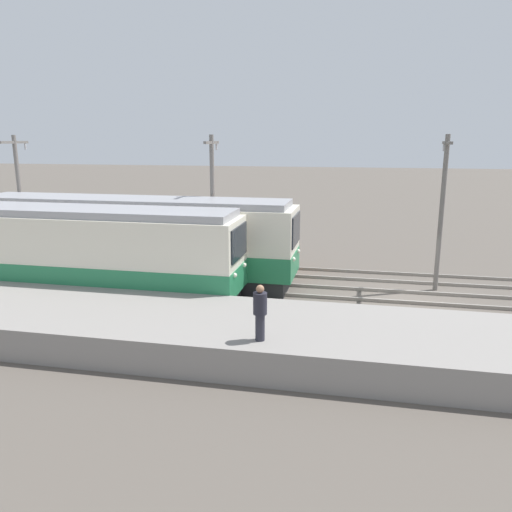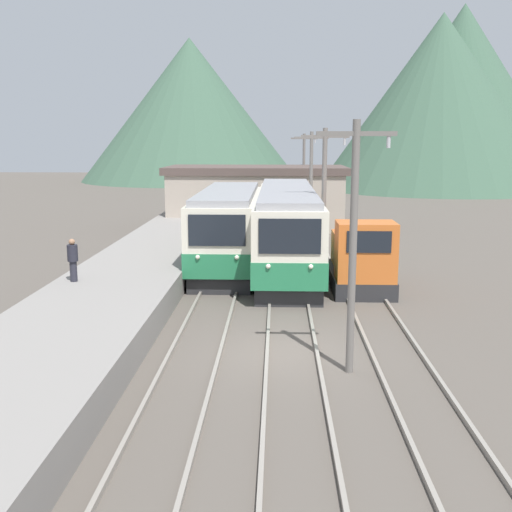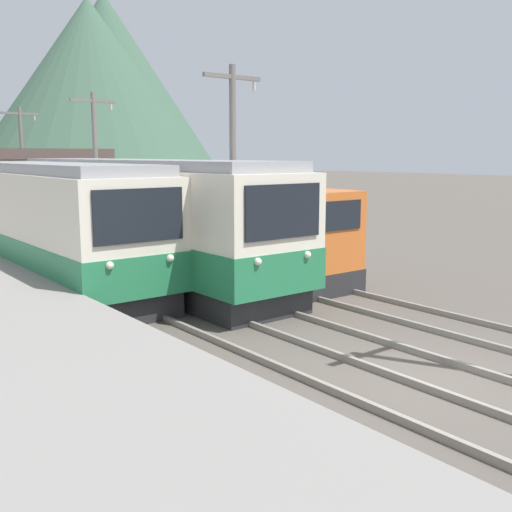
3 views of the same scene
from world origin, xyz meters
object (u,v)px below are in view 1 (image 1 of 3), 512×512
at_px(commuter_train_left, 102,259).
at_px(catenary_mast_near, 442,207).
at_px(commuter_train_center, 133,244).
at_px(catenary_mast_far, 20,196).
at_px(shunting_locomotive, 236,247).
at_px(person_on_platform, 260,311).
at_px(catenary_mast_mid, 213,201).

distance_m(commuter_train_left, catenary_mast_near, 14.19).
bearing_deg(catenary_mast_near, commuter_train_center, 96.42).
bearing_deg(commuter_train_left, catenary_mast_far, 57.09).
relative_size(shunting_locomotive, person_on_platform, 3.26).
bearing_deg(commuter_train_center, commuter_train_left, -179.99).
bearing_deg(catenary_mast_far, commuter_train_left, -122.91).
bearing_deg(shunting_locomotive, catenary_mast_far, 97.93).
xyz_separation_m(commuter_train_center, catenary_mast_mid, (1.51, -3.37, 1.83)).
bearing_deg(catenary_mast_far, catenary_mast_mid, -90.00).
relative_size(catenary_mast_near, person_on_platform, 4.18).
distance_m(catenary_mast_near, catenary_mast_far, 20.05).
relative_size(commuter_train_center, shunting_locomotive, 2.90).
bearing_deg(catenary_mast_far, shunting_locomotive, -82.07).
bearing_deg(catenary_mast_far, catenary_mast_near, -90.00).
relative_size(commuter_train_left, catenary_mast_near, 1.73).
xyz_separation_m(commuter_train_left, catenary_mast_far, (4.31, 6.66, 1.87)).
xyz_separation_m(catenary_mast_near, person_on_platform, (-9.41, 5.90, -1.75)).
xyz_separation_m(commuter_train_center, catenary_mast_near, (1.51, -13.39, 1.83)).
xyz_separation_m(shunting_locomotive, person_on_platform, (-10.90, -3.43, 0.67)).
distance_m(commuter_train_center, shunting_locomotive, 5.08).
xyz_separation_m(catenary_mast_near, catenary_mast_mid, (0.00, 10.03, 0.00)).
distance_m(commuter_train_left, shunting_locomotive, 7.10).
bearing_deg(shunting_locomotive, catenary_mast_near, -99.08).
bearing_deg(person_on_platform, catenary_mast_far, 56.37).
distance_m(catenary_mast_mid, catenary_mast_far, 10.03).
bearing_deg(commuter_train_center, catenary_mast_mid, -65.88).
xyz_separation_m(commuter_train_center, catenary_mast_far, (1.51, 6.66, 1.83)).
distance_m(commuter_train_left, commuter_train_center, 2.80).
bearing_deg(catenary_mast_near, catenary_mast_mid, 90.00).
bearing_deg(catenary_mast_far, commuter_train_center, -102.77).
bearing_deg(person_on_platform, commuter_train_center, 43.47).
relative_size(catenary_mast_far, person_on_platform, 4.18).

